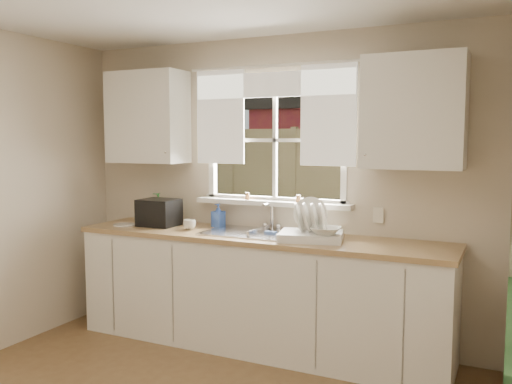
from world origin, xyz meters
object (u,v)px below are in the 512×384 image
at_px(dish_rack, 311,231).
at_px(cup, 189,225).
at_px(soap_bottle_a, 158,208).
at_px(black_appliance, 159,212).

xyz_separation_m(dish_rack, cup, (-1.07, -0.00, -0.03)).
distance_m(soap_bottle_a, black_appliance, 0.19).
bearing_deg(cup, soap_bottle_a, 145.26).
relative_size(dish_rack, black_appliance, 1.68).
relative_size(soap_bottle_a, cup, 2.52).
relative_size(dish_rack, soap_bottle_a, 1.99).
height_order(cup, black_appliance, black_appliance).
bearing_deg(dish_rack, cup, -179.77).
xyz_separation_m(dish_rack, soap_bottle_a, (-1.53, 0.21, 0.06)).
distance_m(dish_rack, black_appliance, 1.42).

